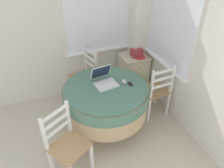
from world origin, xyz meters
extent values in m
cube|color=silver|center=(0.06, 2.92, 1.27)|extent=(4.51, 0.06, 2.55)
cube|color=white|center=(1.48, 2.89, 1.49)|extent=(1.10, 0.01, 1.42)
cube|color=white|center=(1.48, 2.86, 0.77)|extent=(1.18, 0.07, 0.02)
cube|color=white|center=(2.31, 2.06, 1.49)|extent=(0.01, 1.10, 1.42)
cube|color=white|center=(2.28, 2.06, 0.77)|extent=(0.07, 1.18, 0.02)
cube|color=silver|center=(2.17, 2.75, 1.27)|extent=(0.28, 0.28, 2.55)
cylinder|color=#4C3D2D|center=(1.20, 1.78, 0.01)|extent=(0.36, 0.36, 0.03)
cylinder|color=#4C3D2D|center=(1.20, 1.78, 0.39)|extent=(0.11, 0.11, 0.72)
cylinder|color=tan|center=(1.20, 1.78, 0.55)|extent=(1.15, 1.15, 0.41)
cylinder|color=#4C7560|center=(1.20, 1.78, 0.68)|extent=(1.18, 1.18, 0.15)
cylinder|color=#4C7560|center=(1.20, 1.78, 0.76)|extent=(1.12, 1.12, 0.02)
cube|color=silver|center=(1.22, 1.82, 0.78)|extent=(0.32, 0.27, 0.02)
cube|color=silver|center=(1.22, 1.84, 0.79)|extent=(0.27, 0.17, 0.00)
cube|color=silver|center=(1.20, 1.98, 0.90)|extent=(0.30, 0.13, 0.22)
cube|color=#192338|center=(1.20, 1.97, 0.90)|extent=(0.27, 0.11, 0.19)
ellipsoid|color=silver|center=(1.47, 1.78, 0.80)|extent=(0.06, 0.10, 0.05)
cube|color=#2D2D33|center=(1.54, 1.72, 0.78)|extent=(0.05, 0.11, 0.01)
cube|color=black|center=(1.54, 1.72, 0.78)|extent=(0.04, 0.07, 0.00)
cube|color=#A87F51|center=(1.09, 2.61, 0.45)|extent=(0.48, 0.49, 0.02)
cube|color=white|center=(0.88, 2.74, 0.22)|extent=(0.04, 0.04, 0.44)
cube|color=white|center=(0.98, 2.39, 0.22)|extent=(0.04, 0.04, 0.44)
cube|color=white|center=(1.20, 2.82, 0.22)|extent=(0.04, 0.04, 0.44)
cube|color=white|center=(1.30, 2.48, 0.22)|extent=(0.04, 0.04, 0.44)
cube|color=white|center=(1.20, 2.82, 0.70)|extent=(0.04, 0.04, 0.47)
cube|color=white|center=(1.30, 2.48, 0.70)|extent=(0.04, 0.04, 0.47)
cube|color=white|center=(1.25, 2.65, 0.88)|extent=(0.11, 0.35, 0.04)
cube|color=white|center=(1.25, 2.65, 0.76)|extent=(0.11, 0.35, 0.04)
cube|color=white|center=(1.25, 2.65, 0.63)|extent=(0.11, 0.35, 0.04)
cube|color=#A87F51|center=(2.03, 1.86, 0.45)|extent=(0.43, 0.41, 0.02)
cube|color=white|center=(2.20, 2.03, 0.22)|extent=(0.04, 0.04, 0.44)
cube|color=white|center=(1.85, 2.01, 0.22)|extent=(0.04, 0.04, 0.44)
cube|color=white|center=(2.22, 1.70, 0.22)|extent=(0.04, 0.04, 0.44)
cube|color=white|center=(1.86, 1.68, 0.22)|extent=(0.04, 0.04, 0.44)
cube|color=white|center=(2.22, 1.70, 0.70)|extent=(0.03, 0.03, 0.47)
cube|color=white|center=(1.86, 1.68, 0.70)|extent=(0.03, 0.03, 0.47)
cube|color=white|center=(2.04, 1.69, 0.88)|extent=(0.36, 0.04, 0.04)
cube|color=white|center=(2.04, 1.69, 0.76)|extent=(0.36, 0.04, 0.04)
cube|color=white|center=(2.04, 1.69, 0.63)|extent=(0.36, 0.04, 0.04)
cube|color=#A87F51|center=(0.55, 1.24, 0.45)|extent=(0.55, 0.54, 0.02)
cube|color=white|center=(0.79, 1.19, 0.22)|extent=(0.05, 0.05, 0.44)
cube|color=white|center=(0.31, 1.29, 0.22)|extent=(0.05, 0.05, 0.44)
cube|color=white|center=(0.62, 1.48, 0.22)|extent=(0.05, 0.05, 0.44)
cube|color=white|center=(0.31, 1.29, 0.70)|extent=(0.04, 0.04, 0.47)
cube|color=white|center=(0.62, 1.48, 0.70)|extent=(0.04, 0.04, 0.47)
cube|color=white|center=(0.47, 1.39, 0.88)|extent=(0.32, 0.20, 0.04)
cube|color=white|center=(0.47, 1.39, 0.76)|extent=(0.32, 0.20, 0.04)
cube|color=white|center=(0.47, 1.39, 0.63)|extent=(0.32, 0.20, 0.04)
cube|color=beige|center=(2.05, 2.63, 0.33)|extent=(0.45, 0.45, 0.66)
cube|color=beige|center=(2.05, 2.63, 0.67)|extent=(0.48, 0.47, 0.02)
cube|color=beige|center=(2.05, 2.40, 0.55)|extent=(0.40, 0.01, 0.19)
sphere|color=olive|center=(2.05, 2.39, 0.55)|extent=(0.02, 0.02, 0.02)
cube|color=beige|center=(2.05, 2.40, 0.33)|extent=(0.40, 0.01, 0.19)
sphere|color=olive|center=(2.05, 2.39, 0.33)|extent=(0.02, 0.02, 0.02)
cube|color=beige|center=(2.05, 2.40, 0.11)|extent=(0.40, 0.01, 0.19)
sphere|color=olive|center=(2.05, 2.39, 0.11)|extent=(0.02, 0.02, 0.02)
cube|color=#9E3338|center=(2.07, 2.58, 0.75)|extent=(0.19, 0.15, 0.14)
cube|color=#BC3338|center=(2.10, 2.56, 0.69)|extent=(0.14, 0.25, 0.02)
camera|label=1|loc=(0.41, -0.46, 2.49)|focal=35.00mm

